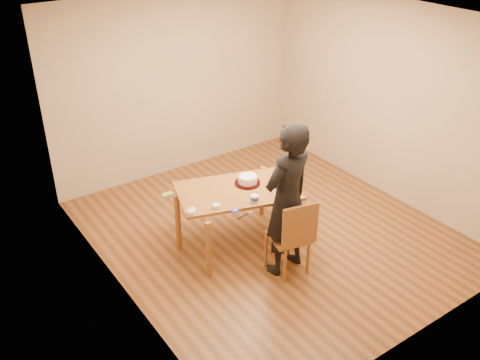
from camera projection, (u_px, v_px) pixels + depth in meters
room_shell at (255, 126)px, 6.48m from camera, size 4.00×4.50×2.70m
dining_table at (238, 191)px, 6.34m from camera, size 1.61×1.23×0.04m
dining_chair at (288, 237)px, 6.00m from camera, size 0.48×0.48×0.04m
cake_plate at (248, 183)px, 6.45m from camera, size 0.31×0.31×0.02m
cake at (248, 179)px, 6.43m from camera, size 0.23×0.23×0.07m
frosting_dome at (248, 176)px, 6.41m from camera, size 0.23×0.23×0.03m
frosting_tub at (254, 198)px, 6.08m from camera, size 0.09×0.09×0.08m
frosting_lid at (235, 211)px, 5.91m from camera, size 0.09×0.09×0.01m
frosting_dollop at (235, 210)px, 5.90m from camera, size 0.04×0.04×0.02m
ramekin_green at (216, 206)px, 5.97m from camera, size 0.09×0.09×0.04m
ramekin_yellow at (193, 210)px, 5.90m from camera, size 0.08×0.08×0.04m
ramekin_multi at (192, 212)px, 5.85m from camera, size 0.09×0.09×0.04m
candy_box_pink at (168, 196)px, 6.19m from camera, size 0.12×0.06×0.02m
candy_box_green at (167, 194)px, 6.18m from camera, size 0.13×0.08×0.02m
spatula at (243, 216)px, 5.82m from camera, size 0.17×0.05×0.01m
person at (287, 200)px, 5.81m from camera, size 0.72×0.54×1.81m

